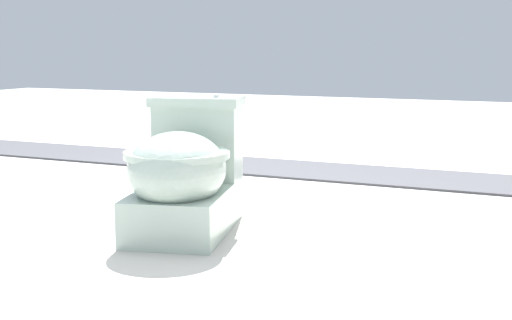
# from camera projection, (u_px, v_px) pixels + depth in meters

# --- Properties ---
(ground_plane) EXTENTS (14.00, 14.00, 0.00)m
(ground_plane) POSITION_uv_depth(u_px,v_px,m) (181.00, 215.00, 3.02)
(ground_plane) COLOR beige
(gravel_strip) EXTENTS (0.56, 8.00, 0.01)m
(gravel_strip) POSITION_uv_depth(u_px,v_px,m) (371.00, 175.00, 3.93)
(gravel_strip) COLOR #4C4C51
(gravel_strip) RESTS_ON ground
(toilet) EXTENTS (0.70, 0.51, 0.52)m
(toilet) POSITION_uv_depth(u_px,v_px,m) (184.00, 176.00, 2.72)
(toilet) COLOR #B2C6B7
(toilet) RESTS_ON ground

